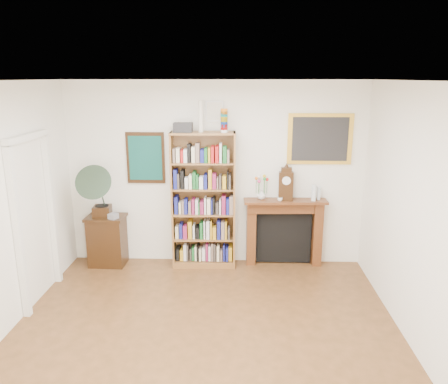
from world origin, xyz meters
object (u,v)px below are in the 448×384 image
at_px(cd_stack, 113,216).
at_px(bottle_right, 319,193).
at_px(mantel_clock, 286,184).
at_px(teacup, 280,199).
at_px(gramophone, 97,188).
at_px(flower_vase, 261,195).
at_px(bookshelf, 203,193).
at_px(side_cabinet, 107,240).
at_px(fireplace, 284,226).
at_px(bottle_left, 314,193).

bearing_deg(cd_stack, bottle_right, 4.51).
height_order(mantel_clock, teacup, mantel_clock).
xyz_separation_m(gramophone, flower_vase, (2.41, 0.24, -0.14)).
bearing_deg(bottle_right, bookshelf, -177.26).
relative_size(side_cabinet, flower_vase, 5.53).
relative_size(side_cabinet, teacup, 10.22).
relative_size(fireplace, teacup, 16.33).
xyz_separation_m(fireplace, gramophone, (-2.77, -0.27, 0.65)).
distance_m(flower_vase, bottle_left, 0.78).
height_order(side_cabinet, gramophone, gramophone).
bearing_deg(flower_vase, bottle_right, 0.64).
bearing_deg(bottle_left, fireplace, 169.18).
height_order(mantel_clock, bottle_right, mantel_clock).
xyz_separation_m(bookshelf, side_cabinet, (-1.49, -0.04, -0.76)).
xyz_separation_m(fireplace, cd_stack, (-2.57, -0.26, 0.21)).
xyz_separation_m(mantel_clock, bottle_left, (0.42, -0.03, -0.12)).
relative_size(bookshelf, bottle_left, 9.91).
xyz_separation_m(side_cabinet, gramophone, (-0.05, -0.13, 0.87)).
bearing_deg(fireplace, bookshelf, -178.04).
xyz_separation_m(gramophone, bottle_right, (3.27, 0.25, -0.11)).
xyz_separation_m(side_cabinet, bottle_right, (3.22, 0.12, 0.76)).
height_order(side_cabinet, mantel_clock, mantel_clock).
bearing_deg(fireplace, bottle_right, -4.18).
xyz_separation_m(fireplace, bottle_left, (0.41, -0.08, 0.56)).
xyz_separation_m(bookshelf, fireplace, (1.23, 0.10, -0.54)).
distance_m(side_cabinet, bottle_left, 3.23).
distance_m(bookshelf, gramophone, 1.55).
distance_m(gramophone, bottle_left, 3.19).
distance_m(gramophone, bottle_right, 3.28).
relative_size(side_cabinet, gramophone, 0.94).
height_order(bookshelf, fireplace, bookshelf).
xyz_separation_m(cd_stack, mantel_clock, (2.57, 0.20, 0.46)).
bearing_deg(side_cabinet, cd_stack, -36.09).
distance_m(gramophone, flower_vase, 2.43).
height_order(bookshelf, mantel_clock, bookshelf).
xyz_separation_m(bookshelf, flower_vase, (0.87, 0.07, -0.04)).
height_order(bottle_left, bottle_right, bottle_left).
relative_size(gramophone, teacup, 10.92).
bearing_deg(fireplace, cd_stack, -176.85).
xyz_separation_m(cd_stack, teacup, (2.48, 0.13, 0.25)).
distance_m(mantel_clock, teacup, 0.24).
bearing_deg(side_cabinet, bottle_right, 3.63).
bearing_deg(mantel_clock, gramophone, -172.69).
bearing_deg(bottle_left, bookshelf, -179.37).
height_order(fireplace, mantel_clock, mantel_clock).
relative_size(bottle_left, bottle_right, 1.20).
bearing_deg(bottle_left, flower_vase, 175.93).
relative_size(cd_stack, teacup, 1.56).
distance_m(cd_stack, teacup, 2.50).
bearing_deg(mantel_clock, bottle_right, 7.30).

